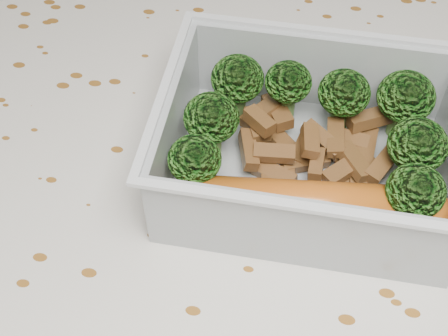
# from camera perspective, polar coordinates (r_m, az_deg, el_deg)

# --- Properties ---
(dining_table) EXTENTS (1.40, 0.90, 0.75)m
(dining_table) POSITION_cam_1_polar(r_m,az_deg,el_deg) (0.49, 0.87, -7.85)
(dining_table) COLOR brown
(dining_table) RESTS_ON ground
(tablecloth) EXTENTS (1.46, 0.96, 0.19)m
(tablecloth) POSITION_cam_1_polar(r_m,az_deg,el_deg) (0.44, 0.94, -4.54)
(tablecloth) COLOR silver
(tablecloth) RESTS_ON dining_table
(lunch_container) EXTENTS (0.19, 0.15, 0.07)m
(lunch_container) POSITION_cam_1_polar(r_m,az_deg,el_deg) (0.40, 7.78, 1.24)
(lunch_container) COLOR silver
(lunch_container) RESTS_ON tablecloth
(broccoli_florets) EXTENTS (0.17, 0.11, 0.05)m
(broccoli_florets) POSITION_cam_1_polar(r_m,az_deg,el_deg) (0.40, 8.72, 4.31)
(broccoli_florets) COLOR #608C3F
(broccoli_florets) RESTS_ON lunch_container
(meat_pile) EXTENTS (0.11, 0.07, 0.03)m
(meat_pile) POSITION_cam_1_polar(r_m,az_deg,el_deg) (0.41, 8.13, 1.93)
(meat_pile) COLOR brown
(meat_pile) RESTS_ON lunch_container
(sausage) EXTENTS (0.17, 0.05, 0.03)m
(sausage) POSITION_cam_1_polar(r_m,az_deg,el_deg) (0.38, 7.86, -3.33)
(sausage) COLOR #B25416
(sausage) RESTS_ON lunch_container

